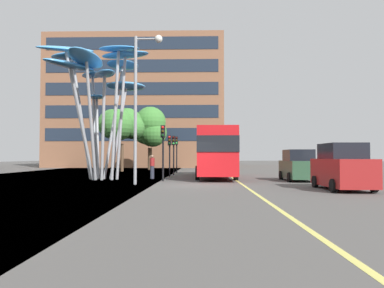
% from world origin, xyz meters
% --- Properties ---
extents(ground, '(120.00, 240.00, 0.10)m').
position_xyz_m(ground, '(-0.64, 0.00, -0.05)').
color(ground, '#54514F').
extents(red_bus, '(2.91, 11.60, 3.74)m').
position_xyz_m(red_bus, '(1.55, 7.61, 2.05)').
color(red_bus, red).
rests_on(red_bus, ground).
extents(leaf_sculpture, '(7.58, 8.73, 9.29)m').
position_xyz_m(leaf_sculpture, '(-6.71, 4.84, 7.29)').
color(leaf_sculpture, '#9EA0A5').
rests_on(leaf_sculpture, ground).
extents(traffic_light_kerb_near, '(0.28, 0.42, 3.59)m').
position_xyz_m(traffic_light_kerb_near, '(-1.98, 3.25, 2.61)').
color(traffic_light_kerb_near, black).
rests_on(traffic_light_kerb_near, ground).
extents(traffic_light_kerb_far, '(0.28, 0.42, 3.26)m').
position_xyz_m(traffic_light_kerb_far, '(-2.01, 8.81, 2.37)').
color(traffic_light_kerb_far, black).
rests_on(traffic_light_kerb_far, ground).
extents(traffic_light_island_mid, '(0.28, 0.42, 3.35)m').
position_xyz_m(traffic_light_island_mid, '(-1.87, 11.14, 2.43)').
color(traffic_light_island_mid, black).
rests_on(traffic_light_island_mid, ground).
extents(traffic_light_opposite, '(0.28, 0.42, 3.58)m').
position_xyz_m(traffic_light_opposite, '(-1.96, 16.53, 2.60)').
color(traffic_light_opposite, black).
rests_on(traffic_light_opposite, ground).
extents(car_parked_near, '(1.98, 4.29, 2.22)m').
position_xyz_m(car_parked_near, '(7.22, -2.72, 1.04)').
color(car_parked_near, maroon).
rests_on(car_parked_near, ground).
extents(car_parked_mid, '(1.94, 4.04, 2.04)m').
position_xyz_m(car_parked_mid, '(6.84, 3.93, 0.95)').
color(car_parked_mid, '#2D5138').
rests_on(car_parked_mid, ground).
extents(street_lamp, '(1.63, 0.44, 8.56)m').
position_xyz_m(street_lamp, '(-2.94, 0.45, 5.37)').
color(street_lamp, gray).
rests_on(street_lamp, ground).
extents(tree_pavement_near, '(5.07, 4.98, 6.86)m').
position_xyz_m(tree_pavement_near, '(-8.07, 19.14, 5.00)').
color(tree_pavement_near, brown).
rests_on(tree_pavement_near, ground).
extents(tree_pavement_far, '(4.37, 4.81, 7.45)m').
position_xyz_m(tree_pavement_far, '(-5.67, 23.68, 4.98)').
color(tree_pavement_far, brown).
rests_on(tree_pavement_far, ground).
extents(pedestrian, '(0.34, 0.34, 1.71)m').
position_xyz_m(pedestrian, '(-3.02, 5.97, 0.86)').
color(pedestrian, '#2D3342').
rests_on(pedestrian, ground).
extents(backdrop_building, '(25.83, 16.04, 19.25)m').
position_xyz_m(backdrop_building, '(-9.24, 39.24, 9.63)').
color(backdrop_building, brown).
rests_on(backdrop_building, ground).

